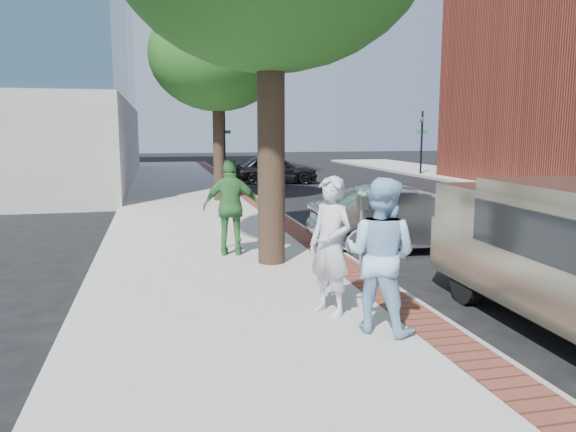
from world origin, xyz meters
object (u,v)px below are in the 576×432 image
object	(u,v)px
parking_meter	(362,214)
sedan_silver	(409,218)
bg_car	(276,169)
person_gray	(330,246)
person_officer	(381,255)
person_green	(231,207)

from	to	relation	value
parking_meter	sedan_silver	xyz separation A→B (m)	(1.95, 2.19, -0.48)
sedan_silver	bg_car	bearing A→B (deg)	2.24
bg_car	person_gray	bearing A→B (deg)	176.28
parking_meter	person_officer	bearing A→B (deg)	-106.10
person_officer	person_green	xyz separation A→B (m)	(-1.26, 4.84, 0.00)
sedan_silver	parking_meter	bearing A→B (deg)	141.96
bg_car	person_green	bearing A→B (deg)	171.20
person_officer	person_green	bearing A→B (deg)	-31.38
person_gray	sedan_silver	bearing A→B (deg)	112.94
sedan_silver	bg_car	xyz separation A→B (m)	(0.39, 16.38, 0.00)
parking_meter	bg_car	size ratio (longest dim) A/B	0.34
person_officer	sedan_silver	world-z (taller)	person_officer
person_green	sedan_silver	xyz separation A→B (m)	(4.03, 0.21, -0.41)
person_officer	sedan_silver	bearing A→B (deg)	-74.70
sedan_silver	bg_car	distance (m)	16.38
sedan_silver	person_green	bearing A→B (deg)	96.62
person_green	person_officer	bearing A→B (deg)	113.82
person_officer	bg_car	xyz separation A→B (m)	(3.17, 21.43, -0.40)
sedan_silver	bg_car	size ratio (longest dim) A/B	1.03
parking_meter	bg_car	xyz separation A→B (m)	(2.34, 18.57, -0.48)
parking_meter	person_officer	xyz separation A→B (m)	(-0.83, -2.86, -0.07)
person_gray	bg_car	world-z (taller)	person_gray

